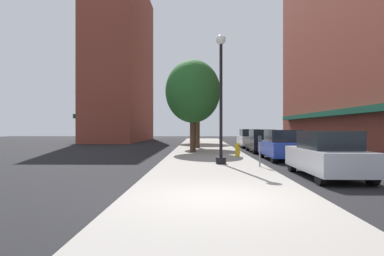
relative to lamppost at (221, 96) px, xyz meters
name	(u,v)px	position (x,y,z in m)	size (l,w,h in m)	color
ground_plane	(257,151)	(3.52, 10.64, -3.20)	(90.00, 90.00, 0.00)	black
sidewalk_slab	(206,149)	(-0.48, 11.64, -3.14)	(4.80, 50.00, 0.12)	gray
building_right_brick	(374,25)	(14.51, 14.64, 7.76)	(6.80, 40.00, 21.96)	brown
building_far_background	(122,63)	(-11.49, 29.64, 7.39)	(6.80, 18.00, 21.23)	brown
lamppost	(221,96)	(0.00, 0.00, 0.00)	(0.48, 0.48, 5.90)	black
fire_hydrant	(237,150)	(1.20, 3.89, -2.68)	(0.33, 0.26, 0.79)	gold
parking_meter_near	(260,147)	(1.57, -1.12, -2.25)	(0.14, 0.09, 1.31)	slate
tree_near	(194,96)	(-1.62, 21.64, 2.11)	(4.86, 4.86, 8.01)	#4C3823
tree_mid	(193,92)	(-1.43, 7.39, 1.04)	(3.73, 3.73, 6.29)	#422D1E
tree_far	(197,90)	(-1.15, 12.41, 1.72)	(3.68, 3.68, 6.95)	#422D1E
car_silver	(327,155)	(3.52, -3.40, -2.39)	(1.80, 4.30, 1.66)	black
car_blue	(282,145)	(3.52, 3.06, -2.39)	(1.80, 4.30, 1.66)	black
car_black	(262,141)	(3.52, 8.84, -2.39)	(1.80, 4.30, 1.66)	black
car_white	(249,139)	(3.52, 14.68, -2.39)	(1.80, 4.30, 1.66)	black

